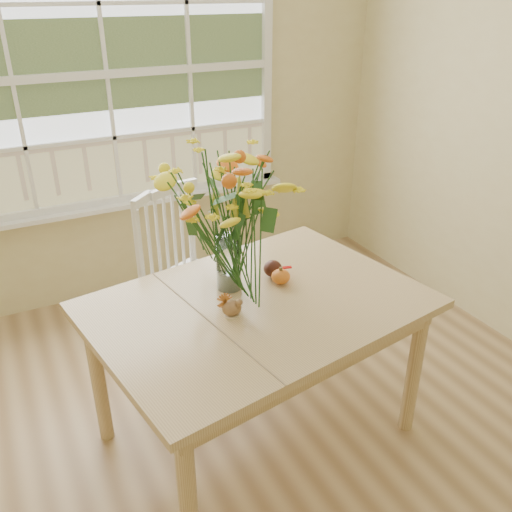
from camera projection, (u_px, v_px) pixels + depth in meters
name	position (u px, v px, depth m)	size (l,w,h in m)	color
wall_back	(109.00, 106.00, 3.49)	(4.00, 0.02, 2.70)	beige
window	(107.00, 77.00, 3.38)	(2.42, 0.12, 1.74)	silver
dining_table	(258.00, 319.00, 2.47)	(1.60, 1.26, 0.78)	tan
windsor_chair	(181.00, 269.00, 3.16)	(0.62, 0.61, 1.02)	white
flower_vase	(227.00, 210.00, 2.37)	(0.54, 0.54, 0.65)	white
pumpkin	(281.00, 277.00, 2.56)	(0.09, 0.09, 0.07)	orange
turkey_figurine	(232.00, 308.00, 2.30)	(0.10, 0.08, 0.11)	#CCB78C
dark_gourd	(273.00, 269.00, 2.62)	(0.12, 0.09, 0.08)	#38160F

